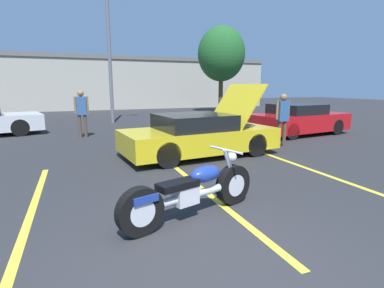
% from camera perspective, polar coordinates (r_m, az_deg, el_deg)
% --- Properties ---
extents(ground_plane, '(80.00, 80.00, 0.00)m').
position_cam_1_polar(ground_plane, '(3.37, 3.58, -24.22)').
color(ground_plane, '#2D2D30').
extents(parking_stripe_foreground, '(0.12, 5.37, 0.01)m').
position_cam_1_polar(parking_stripe_foreground, '(5.33, -28.42, -11.75)').
color(parking_stripe_foreground, yellow).
rests_on(parking_stripe_foreground, ground).
extents(parking_stripe_middle, '(0.12, 5.37, 0.01)m').
position_cam_1_polar(parking_stripe_middle, '(5.70, 2.47, -8.93)').
color(parking_stripe_middle, yellow).
rests_on(parking_stripe_middle, ground).
extents(parking_stripe_back, '(0.12, 5.37, 0.01)m').
position_cam_1_polar(parking_stripe_back, '(7.33, 24.03, -5.36)').
color(parking_stripe_back, yellow).
rests_on(parking_stripe_back, ground).
extents(far_building, '(32.00, 4.20, 4.40)m').
position_cam_1_polar(far_building, '(27.66, -19.09, 11.20)').
color(far_building, '#B2AD9E').
rests_on(far_building, ground).
extents(light_pole, '(1.21, 0.28, 6.74)m').
position_cam_1_polar(light_pole, '(16.59, -15.16, 16.85)').
color(light_pole, slate).
rests_on(light_pole, ground).
extents(tree_background, '(3.42, 3.42, 6.20)m').
position_cam_1_polar(tree_background, '(22.72, 5.61, 16.68)').
color(tree_background, brown).
rests_on(tree_background, ground).
extents(motorcycle, '(2.35, 0.99, 0.97)m').
position_cam_1_polar(motorcycle, '(4.50, -0.01, -9.09)').
color(motorcycle, black).
rests_on(motorcycle, ground).
extents(show_car_hood_open, '(4.48, 2.39, 2.00)m').
position_cam_1_polar(show_car_hood_open, '(8.49, 1.45, 1.75)').
color(show_car_hood_open, yellow).
rests_on(show_car_hood_open, ground).
extents(parked_car_right_row, '(4.26, 2.37, 1.23)m').
position_cam_1_polar(parked_car_right_row, '(12.98, 19.60, 4.37)').
color(parked_car_right_row, red).
rests_on(parked_car_right_row, ground).
extents(spectator_near_motorcycle, '(0.52, 0.24, 1.80)m').
position_cam_1_polar(spectator_near_motorcycle, '(12.12, -20.29, 6.20)').
color(spectator_near_motorcycle, brown).
rests_on(spectator_near_motorcycle, ground).
extents(spectator_midground, '(0.52, 0.22, 1.71)m').
position_cam_1_polar(spectator_midground, '(10.12, 16.88, 5.25)').
color(spectator_midground, brown).
rests_on(spectator_midground, ground).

